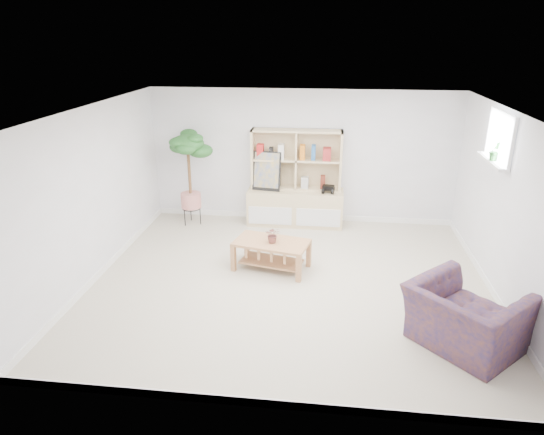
# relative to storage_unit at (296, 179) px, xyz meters

# --- Properties ---
(floor) EXTENTS (5.50, 5.00, 0.01)m
(floor) POSITION_rel_storage_unit_xyz_m (0.09, -2.24, -0.86)
(floor) COLOR tan
(floor) RESTS_ON ground
(ceiling) EXTENTS (5.50, 5.00, 0.01)m
(ceiling) POSITION_rel_storage_unit_xyz_m (0.09, -2.24, 1.54)
(ceiling) COLOR white
(ceiling) RESTS_ON walls
(walls) EXTENTS (5.51, 5.01, 2.40)m
(walls) POSITION_rel_storage_unit_xyz_m (0.09, -2.24, 0.34)
(walls) COLOR white
(walls) RESTS_ON floor
(baseboard) EXTENTS (5.50, 5.00, 0.10)m
(baseboard) POSITION_rel_storage_unit_xyz_m (0.09, -2.24, -0.81)
(baseboard) COLOR white
(baseboard) RESTS_ON floor
(window) EXTENTS (0.10, 0.98, 0.68)m
(window) POSITION_rel_storage_unit_xyz_m (2.82, -1.64, 1.14)
(window) COLOR #C7E3FF
(window) RESTS_ON walls
(window_sill) EXTENTS (0.14, 1.00, 0.04)m
(window_sill) POSITION_rel_storage_unit_xyz_m (2.76, -1.64, 0.82)
(window_sill) COLOR white
(window_sill) RESTS_ON walls
(storage_unit) EXTENTS (1.72, 0.58, 1.72)m
(storage_unit) POSITION_rel_storage_unit_xyz_m (0.00, 0.00, 0.00)
(storage_unit) COLOR beige
(storage_unit) RESTS_ON floor
(poster) EXTENTS (0.52, 0.19, 0.70)m
(poster) POSITION_rel_storage_unit_xyz_m (-0.52, -0.04, 0.14)
(poster) COLOR gold
(poster) RESTS_ON storage_unit
(toy_truck) EXTENTS (0.31, 0.23, 0.16)m
(toy_truck) POSITION_rel_storage_unit_xyz_m (0.59, -0.09, -0.14)
(toy_truck) COLOR black
(toy_truck) RESTS_ON storage_unit
(coffee_table) EXTENTS (1.18, 0.81, 0.44)m
(coffee_table) POSITION_rel_storage_unit_xyz_m (-0.21, -1.87, -0.64)
(coffee_table) COLOR #A56B3A
(coffee_table) RESTS_ON floor
(table_plant) EXTENTS (0.22, 0.20, 0.24)m
(table_plant) POSITION_rel_storage_unit_xyz_m (-0.19, -1.90, -0.30)
(table_plant) COLOR #2B7134
(table_plant) RESTS_ON coffee_table
(floor_tree) EXTENTS (0.71, 0.71, 1.72)m
(floor_tree) POSITION_rel_storage_unit_xyz_m (-1.88, -0.22, 0.00)
(floor_tree) COLOR #1E5726
(floor_tree) RESTS_ON floor
(armchair) EXTENTS (1.48, 1.48, 0.83)m
(armchair) POSITION_rel_storage_unit_xyz_m (2.14, -3.52, -0.44)
(armchair) COLOR navy
(armchair) RESTS_ON floor
(sill_plant) EXTENTS (0.16, 0.13, 0.27)m
(sill_plant) POSITION_rel_storage_unit_xyz_m (2.76, -1.69, 0.97)
(sill_plant) COLOR #1E5726
(sill_plant) RESTS_ON window_sill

